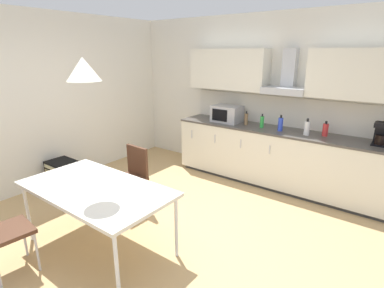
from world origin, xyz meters
TOP-DOWN VIEW (x-y plane):
  - ground_plane at (0.00, 0.00)m, footprint 7.31×7.55m
  - wall_back at (0.00, 2.57)m, footprint 5.85×0.10m
  - wall_left at (-2.49, 0.00)m, footprint 0.10×6.04m
  - kitchen_counter at (0.53, 2.21)m, footprint 3.41×0.64m
  - backsplash_tile at (0.53, 2.50)m, footprint 3.39×0.02m
  - upper_wall_cabinets at (0.53, 2.35)m, footprint 3.39×0.40m
  - microwave at (-0.41, 2.21)m, footprint 0.48×0.35m
  - coffee_maker at (1.87, 2.23)m, footprint 0.18×0.19m
  - bottle_white at (0.96, 2.15)m, footprint 0.08×0.08m
  - bottle_red at (1.19, 2.27)m, footprint 0.08×0.08m
  - bottle_brown at (-0.03, 2.20)m, footprint 0.06×0.06m
  - bottle_blue at (0.57, 2.16)m, footprint 0.07×0.07m
  - bottle_green at (0.25, 2.19)m, footprint 0.06×0.06m
  - dining_table at (-0.37, -0.53)m, footprint 1.65×0.90m
  - chair_far_left at (-0.73, 0.30)m, footprint 0.42×0.42m
  - guitar_amp at (-2.09, 0.09)m, footprint 0.52×0.37m
  - pendant_lamp at (-0.37, -0.53)m, footprint 0.32×0.32m

SIDE VIEW (x-z plane):
  - ground_plane at x=0.00m, z-range -0.02..0.00m
  - guitar_amp at x=-2.09m, z-range 0.00..0.44m
  - kitchen_counter at x=0.53m, z-range 0.00..0.92m
  - chair_far_left at x=-0.73m, z-range 0.10..0.97m
  - dining_table at x=-0.37m, z-range 0.32..1.06m
  - bottle_red at x=1.19m, z-range 0.90..1.12m
  - bottle_green at x=0.25m, z-range 0.90..1.12m
  - bottle_brown at x=-0.03m, z-range 0.90..1.13m
  - bottle_white at x=0.96m, z-range 0.90..1.15m
  - bottle_blue at x=0.57m, z-range 0.90..1.15m
  - microwave at x=-0.41m, z-range 0.92..1.20m
  - coffee_maker at x=1.87m, z-range 0.92..1.22m
  - backsplash_tile at x=0.53m, z-range 0.92..1.39m
  - wall_back at x=0.00m, z-range 0.00..2.68m
  - wall_left at x=-2.49m, z-range 0.00..2.68m
  - upper_wall_cabinets at x=0.53m, z-range 1.45..2.12m
  - pendant_lamp at x=-0.37m, z-range 1.82..2.04m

